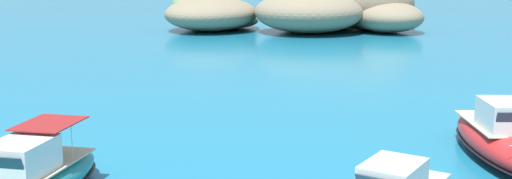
{
  "coord_description": "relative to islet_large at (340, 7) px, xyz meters",
  "views": [
    {
      "loc": [
        -1.43,
        -15.45,
        8.86
      ],
      "look_at": [
        0.8,
        20.08,
        1.68
      ],
      "focal_mm": 44.38,
      "sensor_mm": 36.0,
      "label": 1
    }
  ],
  "objects": [
    {
      "name": "motorboat_red",
      "position": [
        -3.55,
        -56.59,
        -2.04
      ],
      "size": [
        3.6,
        9.66,
        2.79
      ],
      "color": "red",
      "rests_on": "ground"
    },
    {
      "name": "islet_small",
      "position": [
        -17.23,
        1.64,
        -0.75
      ],
      "size": [
        16.15,
        18.42,
        4.68
      ],
      "color": "#84755B",
      "rests_on": "ground"
    },
    {
      "name": "islet_large",
      "position": [
        0.0,
        0.0,
        0.0
      ],
      "size": [
        24.47,
        26.0,
        6.9
      ],
      "color": "#756651",
      "rests_on": "ground"
    }
  ]
}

